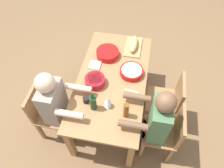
{
  "coord_description": "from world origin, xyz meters",
  "views": [
    {
      "loc": [
        1.56,
        0.3,
        2.79
      ],
      "look_at": [
        0.0,
        0.0,
        0.63
      ],
      "focal_mm": 33.82,
      "sensor_mm": 36.0,
      "label": 1
    }
  ],
  "objects_px": {
    "diner_far_right": "(155,121)",
    "wine_bottle": "(93,102)",
    "dining_table": "(112,83)",
    "napkin_stack": "(95,65)",
    "beer_bottle": "(126,110)",
    "cup_near_right": "(86,100)",
    "chair_far_center": "(169,99)",
    "diner_near_right": "(57,104)",
    "bread_loaf": "(133,44)",
    "cutting_board": "(133,47)",
    "serving_bowl_pasta": "(131,71)",
    "wine_glass": "(108,101)",
    "chair_near_right": "(47,111)",
    "serving_bowl_fruit": "(108,53)",
    "serving_bowl_greens": "(95,81)",
    "chair_far_right": "(167,132)"
  },
  "relations": [
    {
      "from": "wine_bottle",
      "to": "wine_glass",
      "type": "xyz_separation_m",
      "value": [
        -0.05,
        0.15,
        0.01
      ]
    },
    {
      "from": "serving_bowl_greens",
      "to": "cutting_board",
      "type": "relative_size",
      "value": 0.6
    },
    {
      "from": "serving_bowl_fruit",
      "to": "napkin_stack",
      "type": "height_order",
      "value": "serving_bowl_fruit"
    },
    {
      "from": "serving_bowl_pasta",
      "to": "beer_bottle",
      "type": "relative_size",
      "value": 1.3
    },
    {
      "from": "serving_bowl_greens",
      "to": "bread_loaf",
      "type": "xyz_separation_m",
      "value": [
        -0.7,
        0.37,
        0.01
      ]
    },
    {
      "from": "cup_near_right",
      "to": "napkin_stack",
      "type": "relative_size",
      "value": 0.56
    },
    {
      "from": "cup_near_right",
      "to": "napkin_stack",
      "type": "distance_m",
      "value": 0.55
    },
    {
      "from": "diner_far_right",
      "to": "wine_glass",
      "type": "height_order",
      "value": "diner_far_right"
    },
    {
      "from": "cutting_board",
      "to": "cup_near_right",
      "type": "xyz_separation_m",
      "value": [
        0.98,
        -0.41,
        0.03
      ]
    },
    {
      "from": "dining_table",
      "to": "chair_near_right",
      "type": "height_order",
      "value": "chair_near_right"
    },
    {
      "from": "diner_near_right",
      "to": "cup_near_right",
      "type": "height_order",
      "value": "diner_near_right"
    },
    {
      "from": "serving_bowl_fruit",
      "to": "bread_loaf",
      "type": "distance_m",
      "value": 0.39
    },
    {
      "from": "chair_far_center",
      "to": "serving_bowl_fruit",
      "type": "xyz_separation_m",
      "value": [
        -0.37,
        -0.87,
        0.31
      ]
    },
    {
      "from": "bread_loaf",
      "to": "cutting_board",
      "type": "bearing_deg",
      "value": 0.0
    },
    {
      "from": "beer_bottle",
      "to": "cup_near_right",
      "type": "distance_m",
      "value": 0.48
    },
    {
      "from": "beer_bottle",
      "to": "cup_near_right",
      "type": "bearing_deg",
      "value": -100.54
    },
    {
      "from": "diner_far_right",
      "to": "cutting_board",
      "type": "distance_m",
      "value": 1.11
    },
    {
      "from": "cup_near_right",
      "to": "napkin_stack",
      "type": "bearing_deg",
      "value": -176.83
    },
    {
      "from": "wine_bottle",
      "to": "napkin_stack",
      "type": "bearing_deg",
      "value": -167.76
    },
    {
      "from": "chair_far_right",
      "to": "serving_bowl_fruit",
      "type": "distance_m",
      "value": 1.24
    },
    {
      "from": "diner_near_right",
      "to": "cutting_board",
      "type": "xyz_separation_m",
      "value": [
        -1.04,
        0.74,
        0.05
      ]
    },
    {
      "from": "serving_bowl_pasta",
      "to": "cup_near_right",
      "type": "relative_size",
      "value": 3.65
    },
    {
      "from": "serving_bowl_pasta",
      "to": "wine_bottle",
      "type": "bearing_deg",
      "value": -31.54
    },
    {
      "from": "cutting_board",
      "to": "wine_glass",
      "type": "xyz_separation_m",
      "value": [
        0.99,
        -0.16,
        0.11
      ]
    },
    {
      "from": "wine_bottle",
      "to": "cup_near_right",
      "type": "height_order",
      "value": "wine_bottle"
    },
    {
      "from": "chair_far_center",
      "to": "diner_near_right",
      "type": "xyz_separation_m",
      "value": [
        0.45,
        -1.3,
        0.21
      ]
    },
    {
      "from": "chair_far_right",
      "to": "cutting_board",
      "type": "relative_size",
      "value": 2.12
    },
    {
      "from": "chair_far_right",
      "to": "wine_glass",
      "type": "bearing_deg",
      "value": -94.73
    },
    {
      "from": "diner_near_right",
      "to": "chair_far_center",
      "type": "bearing_deg",
      "value": 109.07
    },
    {
      "from": "serving_bowl_fruit",
      "to": "beer_bottle",
      "type": "distance_m",
      "value": 0.92
    },
    {
      "from": "diner_near_right",
      "to": "serving_bowl_greens",
      "type": "distance_m",
      "value": 0.52
    },
    {
      "from": "chair_far_center",
      "to": "diner_near_right",
      "type": "distance_m",
      "value": 1.39
    },
    {
      "from": "diner_far_right",
      "to": "chair_near_right",
      "type": "bearing_deg",
      "value": -90.0
    },
    {
      "from": "cutting_board",
      "to": "wine_glass",
      "type": "relative_size",
      "value": 2.41
    },
    {
      "from": "napkin_stack",
      "to": "cup_near_right",
      "type": "bearing_deg",
      "value": 3.17
    },
    {
      "from": "dining_table",
      "to": "napkin_stack",
      "type": "distance_m",
      "value": 0.32
    },
    {
      "from": "dining_table",
      "to": "wine_bottle",
      "type": "bearing_deg",
      "value": -15.75
    },
    {
      "from": "bread_loaf",
      "to": "beer_bottle",
      "type": "xyz_separation_m",
      "value": [
        1.06,
        0.06,
        0.04
      ]
    },
    {
      "from": "chair_far_center",
      "to": "serving_bowl_pasta",
      "type": "bearing_deg",
      "value": -103.38
    },
    {
      "from": "wine_glass",
      "to": "cutting_board",
      "type": "bearing_deg",
      "value": 170.95
    },
    {
      "from": "serving_bowl_pasta",
      "to": "chair_far_center",
      "type": "bearing_deg",
      "value": 76.62
    },
    {
      "from": "dining_table",
      "to": "serving_bowl_fruit",
      "type": "bearing_deg",
      "value": -160.63
    },
    {
      "from": "chair_near_right",
      "to": "wine_bottle",
      "type": "height_order",
      "value": "wine_bottle"
    },
    {
      "from": "chair_far_center",
      "to": "beer_bottle",
      "type": "xyz_separation_m",
      "value": [
        0.47,
        -0.5,
        0.37
      ]
    },
    {
      "from": "serving_bowl_pasta",
      "to": "dining_table",
      "type": "bearing_deg",
      "value": -60.79
    },
    {
      "from": "bread_loaf",
      "to": "chair_far_right",
      "type": "bearing_deg",
      "value": 28.15
    },
    {
      "from": "bread_loaf",
      "to": "beer_bottle",
      "type": "relative_size",
      "value": 1.45
    },
    {
      "from": "diner_far_right",
      "to": "wine_bottle",
      "type": "relative_size",
      "value": 4.14
    },
    {
      "from": "chair_far_center",
      "to": "serving_bowl_pasta",
      "type": "height_order",
      "value": "chair_far_center"
    },
    {
      "from": "cutting_board",
      "to": "dining_table",
      "type": "bearing_deg",
      "value": -17.18
    }
  ]
}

